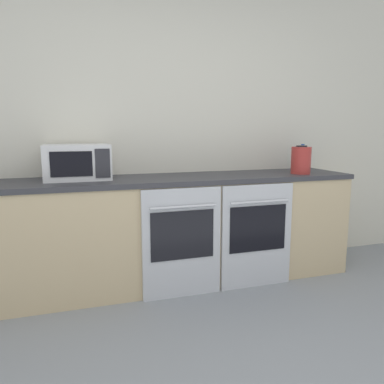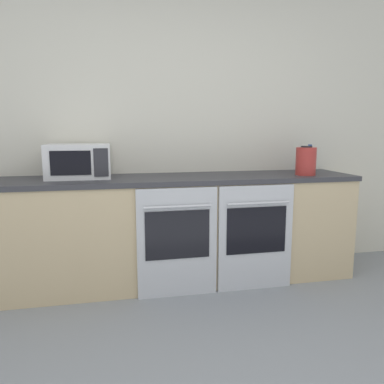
# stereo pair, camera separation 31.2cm
# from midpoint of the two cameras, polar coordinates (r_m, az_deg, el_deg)

# --- Properties ---
(wall_back) EXTENTS (10.00, 0.06, 2.60)m
(wall_back) POSITION_cam_midpoint_polar(r_m,az_deg,el_deg) (3.38, -6.64, 9.83)
(wall_back) COLOR silver
(wall_back) RESTS_ON ground_plane
(counter_back) EXTENTS (3.01, 0.63, 0.89)m
(counter_back) POSITION_cam_midpoint_polar(r_m,az_deg,el_deg) (3.16, -5.17, -5.73)
(counter_back) COLOR #D1B789
(counter_back) RESTS_ON ground_plane
(oven_left) EXTENTS (0.61, 0.06, 0.85)m
(oven_left) POSITION_cam_midpoint_polar(r_m,az_deg,el_deg) (2.86, -4.69, -7.71)
(oven_left) COLOR silver
(oven_left) RESTS_ON ground_plane
(oven_right) EXTENTS (0.61, 0.06, 0.85)m
(oven_right) POSITION_cam_midpoint_polar(r_m,az_deg,el_deg) (3.05, 6.98, -6.61)
(oven_right) COLOR silver
(oven_right) RESTS_ON ground_plane
(microwave) EXTENTS (0.49, 0.39, 0.27)m
(microwave) POSITION_cam_midpoint_polar(r_m,az_deg,el_deg) (3.08, -19.90, 4.33)
(microwave) COLOR silver
(microwave) RESTS_ON counter_back
(bottle_blue) EXTENTS (0.08, 0.08, 0.25)m
(bottle_blue) POSITION_cam_midpoint_polar(r_m,az_deg,el_deg) (3.59, 14.06, 4.66)
(bottle_blue) COLOR #234793
(bottle_blue) RESTS_ON counter_back
(kettle) EXTENTS (0.17, 0.17, 0.25)m
(kettle) POSITION_cam_midpoint_polar(r_m,az_deg,el_deg) (3.37, 13.75, 4.73)
(kettle) COLOR #B2332D
(kettle) RESTS_ON counter_back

